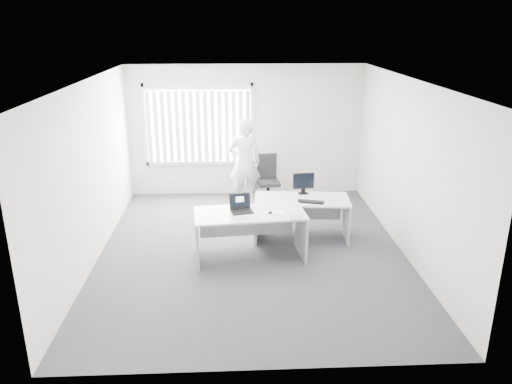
{
  "coord_description": "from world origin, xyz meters",
  "views": [
    {
      "loc": [
        -0.3,
        -7.54,
        3.64
      ],
      "look_at": [
        0.08,
        0.15,
        0.99
      ],
      "focal_mm": 35.0,
      "sensor_mm": 36.0,
      "label": 1
    }
  ],
  "objects_px": {
    "monitor": "(303,183)",
    "person": "(245,162)",
    "desk_far": "(302,210)",
    "laptop": "(242,204)",
    "desk_near": "(250,225)",
    "office_chair": "(268,188)"
  },
  "relations": [
    {
      "from": "desk_near",
      "to": "person",
      "type": "height_order",
      "value": "person"
    },
    {
      "from": "desk_far",
      "to": "monitor",
      "type": "relative_size",
      "value": 4.41
    },
    {
      "from": "desk_far",
      "to": "laptop",
      "type": "distance_m",
      "value": 1.33
    },
    {
      "from": "desk_far",
      "to": "person",
      "type": "bearing_deg",
      "value": 122.24
    },
    {
      "from": "desk_far",
      "to": "monitor",
      "type": "xyz_separation_m",
      "value": [
        0.06,
        0.26,
        0.4
      ]
    },
    {
      "from": "desk_far",
      "to": "laptop",
      "type": "xyz_separation_m",
      "value": [
        -1.05,
        -0.72,
        0.39
      ]
    },
    {
      "from": "office_chair",
      "to": "monitor",
      "type": "distance_m",
      "value": 1.79
    },
    {
      "from": "desk_far",
      "to": "person",
      "type": "xyz_separation_m",
      "value": [
        -0.94,
        1.8,
        0.37
      ]
    },
    {
      "from": "person",
      "to": "office_chair",
      "type": "bearing_deg",
      "value": -175.49
    },
    {
      "from": "desk_near",
      "to": "laptop",
      "type": "distance_m",
      "value": 0.37
    },
    {
      "from": "desk_far",
      "to": "monitor",
      "type": "bearing_deg",
      "value": 82.29
    },
    {
      "from": "desk_far",
      "to": "office_chair",
      "type": "height_order",
      "value": "office_chair"
    },
    {
      "from": "desk_near",
      "to": "office_chair",
      "type": "distance_m",
      "value": 2.65
    },
    {
      "from": "desk_near",
      "to": "monitor",
      "type": "relative_size",
      "value": 4.73
    },
    {
      "from": "desk_far",
      "to": "person",
      "type": "distance_m",
      "value": 2.06
    },
    {
      "from": "person",
      "to": "monitor",
      "type": "distance_m",
      "value": 1.84
    },
    {
      "from": "monitor",
      "to": "person",
      "type": "bearing_deg",
      "value": 116.58
    },
    {
      "from": "office_chair",
      "to": "person",
      "type": "relative_size",
      "value": 0.57
    },
    {
      "from": "office_chair",
      "to": "monitor",
      "type": "xyz_separation_m",
      "value": [
        0.51,
        -1.6,
        0.61
      ]
    },
    {
      "from": "desk_near",
      "to": "office_chair",
      "type": "bearing_deg",
      "value": 74.19
    },
    {
      "from": "laptop",
      "to": "monitor",
      "type": "height_order",
      "value": "monitor"
    },
    {
      "from": "person",
      "to": "monitor",
      "type": "bearing_deg",
      "value": 120.01
    }
  ]
}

